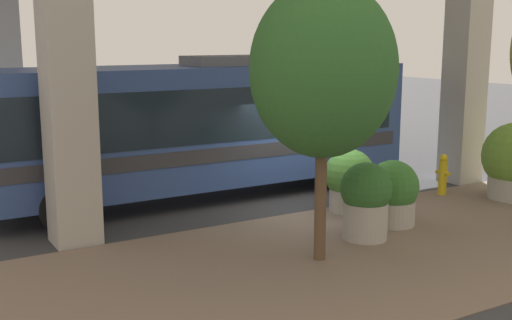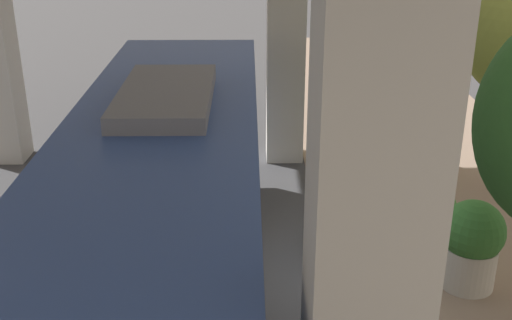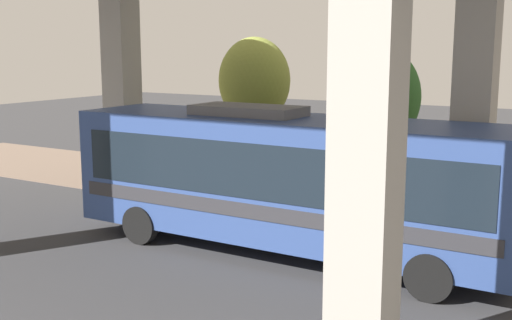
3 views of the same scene
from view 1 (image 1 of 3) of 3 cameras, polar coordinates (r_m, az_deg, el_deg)
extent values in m
plane|color=#38383A|center=(15.42, 5.07, -4.51)|extent=(80.00, 80.00, 0.00)
cube|color=#7A6656|center=(13.21, 12.73, -7.34)|extent=(6.00, 40.00, 0.02)
cube|color=#ADA89E|center=(18.98, 18.21, 9.35)|extent=(0.90, 0.90, 7.51)
cube|color=#ADA89E|center=(12.96, -16.56, 9.00)|extent=(0.90, 0.90, 7.51)
cube|color=#ADA89E|center=(24.19, 5.51, 10.03)|extent=(0.90, 0.90, 7.51)
cube|color=#ADA89E|center=(19.82, -21.64, 9.17)|extent=(0.90, 0.90, 7.51)
cube|color=#334C8C|center=(16.43, -4.92, 3.25)|extent=(2.70, 11.14, 2.92)
cube|color=#19232D|center=(16.39, -4.94, 4.46)|extent=(2.74, 10.25, 1.29)
cube|color=#333338|center=(16.52, -4.89, 1.24)|extent=(2.74, 10.58, 0.35)
cube|color=slate|center=(16.81, -1.55, 8.86)|extent=(1.35, 2.78, 0.24)
cylinder|color=black|center=(14.24, -16.85, -4.16)|extent=(0.28, 1.00, 1.00)
cylinder|color=black|center=(16.65, -18.97, -2.15)|extent=(0.28, 1.00, 1.00)
cylinder|color=black|center=(17.51, 7.72, -1.03)|extent=(0.28, 1.00, 1.00)
cylinder|color=black|center=(19.52, 3.12, 0.28)|extent=(0.28, 1.00, 1.00)
cylinder|color=gold|center=(17.44, 16.26, -1.54)|extent=(0.22, 0.22, 0.93)
sphere|color=gold|center=(17.34, 16.35, 0.17)|extent=(0.21, 0.21, 0.21)
cylinder|color=gold|center=(17.30, 16.67, -1.19)|extent=(0.13, 0.10, 0.10)
cylinder|color=gold|center=(17.52, 15.90, -1.00)|extent=(0.13, 0.10, 0.10)
cylinder|color=#ADA89E|center=(13.32, 9.67, -5.35)|extent=(0.91, 0.91, 0.78)
sphere|color=#2D6028|center=(13.15, 9.77, -2.49)|extent=(1.06, 1.06, 1.06)
sphere|color=orange|center=(13.33, 9.73, -3.03)|extent=(0.32, 0.32, 0.32)
cylinder|color=#ADA89E|center=(14.45, 11.96, -4.60)|extent=(1.01, 1.01, 0.57)
sphere|color=#38722D|center=(14.30, 12.05, -2.28)|extent=(1.14, 1.14, 1.14)
sphere|color=orange|center=(14.50, 11.98, -2.81)|extent=(0.35, 0.35, 0.35)
cylinder|color=#ADA89E|center=(15.35, 8.26, -3.51)|extent=(0.92, 0.92, 0.59)
sphere|color=#4C8C38|center=(15.20, 8.32, -1.24)|extent=(1.18, 1.18, 1.18)
sphere|color=#993F8C|center=(15.39, 8.30, -1.84)|extent=(0.32, 0.32, 0.32)
cylinder|color=brown|center=(11.74, 5.78, -2.54)|extent=(0.22, 0.22, 2.73)
ellipsoid|color=#2D6028|center=(11.43, 5.98, 8.01)|extent=(2.62, 2.62, 3.14)
camera|label=2|loc=(13.68, -36.48, 18.18)|focal=45.00mm
camera|label=3|loc=(28.26, -31.45, 11.24)|focal=45.00mm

